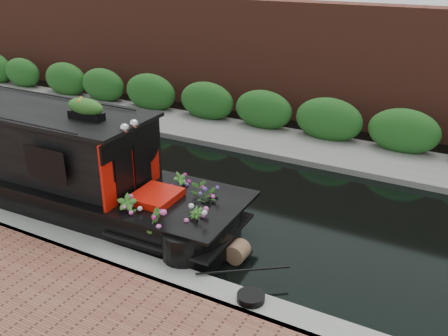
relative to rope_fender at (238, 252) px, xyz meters
The scene contains 7 objects.
ground 3.52m from the rope_fender, 144.91° to the left, with size 80.00×80.00×0.00m, color black.
near_bank_coping 3.15m from the rope_fender, 155.96° to the right, with size 40.00×0.60×0.50m, color gray.
far_bank_path 6.85m from the rope_fender, 114.80° to the left, with size 40.00×2.40×0.34m, color slate.
far_hedge 7.68m from the rope_fender, 111.98° to the left, with size 40.00×1.10×2.80m, color #20561C.
far_brick_wall 9.66m from the rope_fender, 107.31° to the left, with size 40.00×1.00×8.00m, color brown.
rope_fender is the anchor object (origin of this frame).
coiled_mooring_rope 1.53m from the rope_fender, 54.72° to the right, with size 0.46×0.46×0.12m, color black.
Camera 1 is at (6.57, -9.30, 5.51)m, focal length 40.00 mm.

